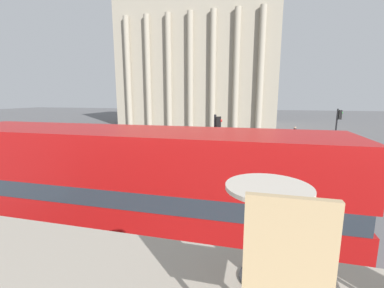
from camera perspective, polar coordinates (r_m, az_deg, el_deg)
name	(u,v)px	position (r m, az deg, el deg)	size (l,w,h in m)	color
double_decker_bus	(133,189)	(7.64, -13.01, -9.82)	(11.40, 2.63, 3.93)	black
cafe_dining_table	(267,212)	(1.95, 16.39, -14.30)	(0.60, 0.60, 0.73)	#2D2D30
cafe_chair_0	(284,263)	(1.49, 19.77, -23.64)	(0.40, 0.40, 0.91)	tan
plaza_building_left	(201,66)	(47.11, 1.99, 16.97)	(25.97, 15.61, 20.45)	#A39984
traffic_light_near	(216,142)	(12.91, 5.41, 0.40)	(0.42, 0.24, 3.97)	black
traffic_light_mid	(337,127)	(22.44, 29.57, 3.31)	(0.42, 0.24, 3.95)	black
pedestrian_black	(295,133)	(30.19, 21.86, 2.27)	(0.32, 0.32, 1.64)	#282B33
pedestrian_olive	(204,137)	(25.53, 2.67, 1.58)	(0.32, 0.32, 1.59)	#282B33
pedestrian_red	(340,148)	(22.71, 29.99, -0.81)	(0.32, 0.32, 1.66)	#282B33
pedestrian_blue	(274,140)	(24.68, 17.85, 0.80)	(0.32, 0.32, 1.60)	#282B33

